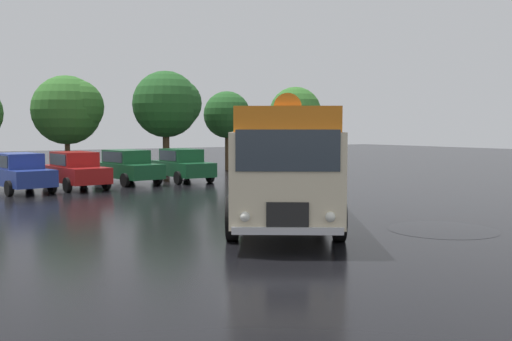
% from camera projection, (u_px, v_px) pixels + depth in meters
% --- Properties ---
extents(ground_plane, '(120.00, 120.00, 0.00)m').
position_uv_depth(ground_plane, '(274.00, 222.00, 17.40)').
color(ground_plane, black).
extents(vintage_bus, '(7.73, 9.69, 3.49)m').
position_uv_depth(vintage_bus, '(284.00, 157.00, 17.55)').
color(vintage_bus, beige).
rests_on(vintage_bus, ground).
extents(car_near_left, '(2.38, 4.39, 1.66)m').
position_uv_depth(car_near_left, '(19.00, 172.00, 25.52)').
color(car_near_left, navy).
rests_on(car_near_left, ground).
extents(car_mid_left, '(2.24, 4.33, 1.66)m').
position_uv_depth(car_mid_left, '(75.00, 170.00, 26.94)').
color(car_mid_left, maroon).
rests_on(car_mid_left, ground).
extents(car_mid_right, '(2.41, 4.40, 1.66)m').
position_uv_depth(car_mid_right, '(127.00, 167.00, 29.27)').
color(car_mid_right, '#144C28').
rests_on(car_mid_right, ground).
extents(car_far_right, '(1.96, 4.20, 1.66)m').
position_uv_depth(car_far_right, '(182.00, 165.00, 30.56)').
color(car_far_right, '#144C28').
rests_on(car_far_right, ground).
extents(tree_centre, '(3.93, 3.89, 5.69)m').
position_uv_depth(tree_centre, '(70.00, 109.00, 33.66)').
color(tree_centre, '#4C3823').
rests_on(tree_centre, ground).
extents(tree_right_of_centre, '(3.98, 3.88, 6.06)m').
position_uv_depth(tree_right_of_centre, '(169.00, 104.00, 34.95)').
color(tree_right_of_centre, '#4C3823').
rests_on(tree_right_of_centre, ground).
extents(tree_far_right, '(3.02, 3.02, 5.10)m').
position_uv_depth(tree_far_right, '(227.00, 116.00, 38.49)').
color(tree_far_right, '#4C3823').
rests_on(tree_far_right, ground).
extents(tree_extra_right, '(3.59, 3.59, 5.55)m').
position_uv_depth(tree_extra_right, '(296.00, 113.00, 41.29)').
color(tree_extra_right, '#4C3823').
rests_on(tree_extra_right, ground).
extents(puddle_patch, '(2.92, 2.92, 0.01)m').
position_uv_depth(puddle_patch, '(443.00, 230.00, 16.11)').
color(puddle_patch, black).
rests_on(puddle_patch, ground).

